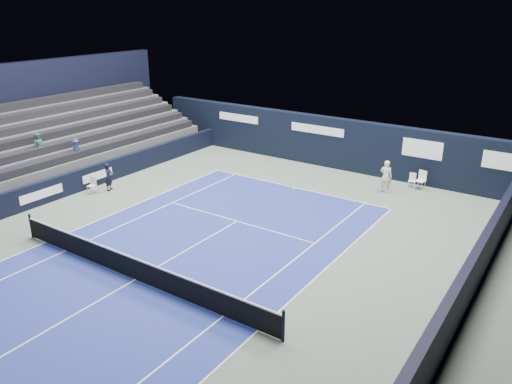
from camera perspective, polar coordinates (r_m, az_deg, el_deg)
ground at (r=20.49m, az=-9.52°, el=-7.49°), size 48.00×48.00×0.00m
court_surface at (r=19.30m, az=-13.63°, el=-9.72°), size 10.97×23.77×0.01m
enclosure_wall_right at (r=19.09m, az=23.65°, el=-8.27°), size 0.30×22.00×1.80m
folding_chair_back_a at (r=28.99m, az=17.45°, el=1.57°), size 0.40×0.42×0.81m
folding_chair_back_b at (r=28.78m, az=18.37°, el=1.45°), size 0.54×0.53×1.05m
line_judge_chair at (r=28.20m, az=-18.20°, el=0.90°), size 0.47×0.46×0.90m
line_judge at (r=28.23m, az=-16.48°, el=1.68°), size 0.56×0.66×1.55m
court_markings at (r=19.29m, az=-13.63°, el=-9.70°), size 11.03×23.83×0.00m
tennis_net at (r=19.05m, az=-13.76°, el=-8.40°), size 12.90×0.10×1.10m
back_sponsor_wall at (r=31.22m, az=8.84°, el=5.59°), size 26.00×0.63×3.10m
side_barrier_left at (r=29.31m, az=-17.89°, el=1.86°), size 0.33×22.00×1.20m
spectator_stand at (r=32.46m, az=-20.96°, el=5.77°), size 6.00×18.00×6.40m
tennis_player at (r=27.68m, az=14.63°, el=1.74°), size 0.67×0.85×1.78m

